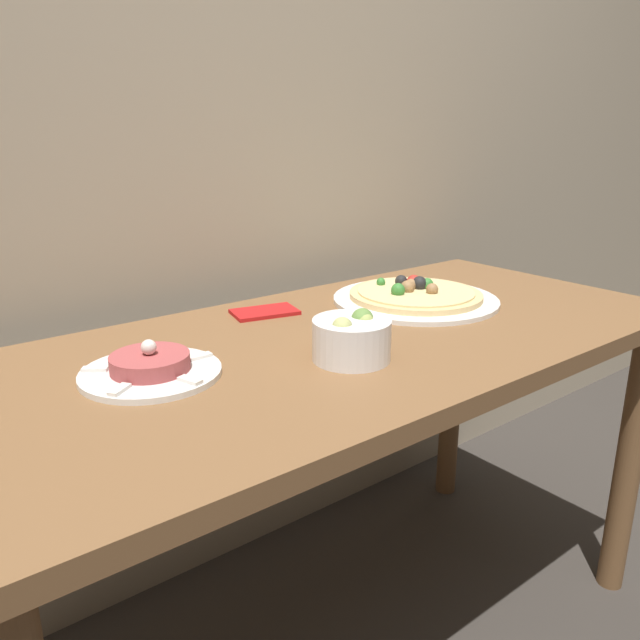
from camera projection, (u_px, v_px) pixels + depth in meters
name	position (u px, v px, depth m)	size (l,w,h in m)	color
back_wall	(211.00, 34.00, 1.35)	(8.00, 0.05, 2.60)	tan
dining_table	(344.00, 385.00, 1.21)	(1.45, 0.66, 0.73)	brown
pizza_plate	(415.00, 296.00, 1.40)	(0.37, 0.37, 0.05)	white
tartare_plate	(151.00, 368.00, 0.98)	(0.22, 0.22, 0.06)	white
small_bowl	(352.00, 338.00, 1.05)	(0.13, 0.13, 0.08)	white
napkin	(265.00, 312.00, 1.31)	(0.15, 0.11, 0.01)	red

